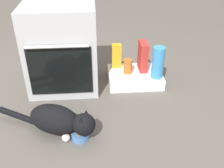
{
  "coord_description": "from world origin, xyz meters",
  "views": [
    {
      "loc": [
        0.29,
        -1.77,
        1.34
      ],
      "look_at": [
        0.43,
        -0.02,
        0.25
      ],
      "focal_mm": 41.94,
      "sensor_mm": 36.0,
      "label": 1
    }
  ],
  "objects_px": {
    "water_bottle": "(158,63)",
    "cereal_box": "(143,56)",
    "pantry_cabinet": "(135,77)",
    "oven": "(62,48)",
    "juice_carton": "(116,56)",
    "food_bowl": "(80,135)",
    "sauce_jar": "(128,66)",
    "cat": "(59,120)"
  },
  "relations": [
    {
      "from": "oven",
      "to": "pantry_cabinet",
      "type": "height_order",
      "value": "oven"
    },
    {
      "from": "oven",
      "to": "sauce_jar",
      "type": "bearing_deg",
      "value": 0.61
    },
    {
      "from": "cat",
      "to": "sauce_jar",
      "type": "distance_m",
      "value": 0.91
    },
    {
      "from": "cereal_box",
      "to": "food_bowl",
      "type": "bearing_deg",
      "value": -126.05
    },
    {
      "from": "cat",
      "to": "juice_carton",
      "type": "xyz_separation_m",
      "value": [
        0.49,
        0.82,
        0.1
      ]
    },
    {
      "from": "water_bottle",
      "to": "cereal_box",
      "type": "relative_size",
      "value": 1.07
    },
    {
      "from": "sauce_jar",
      "to": "water_bottle",
      "type": "height_order",
      "value": "water_bottle"
    },
    {
      "from": "food_bowl",
      "to": "water_bottle",
      "type": "xyz_separation_m",
      "value": [
        0.7,
        0.65,
        0.22
      ]
    },
    {
      "from": "sauce_jar",
      "to": "cat",
      "type": "bearing_deg",
      "value": -130.49
    },
    {
      "from": "juice_carton",
      "to": "water_bottle",
      "type": "xyz_separation_m",
      "value": [
        0.36,
        -0.23,
        0.03
      ]
    },
    {
      "from": "cat",
      "to": "cereal_box",
      "type": "height_order",
      "value": "cereal_box"
    },
    {
      "from": "cereal_box",
      "to": "juice_carton",
      "type": "bearing_deg",
      "value": 164.4
    },
    {
      "from": "sauce_jar",
      "to": "cereal_box",
      "type": "xyz_separation_m",
      "value": [
        0.15,
        0.06,
        0.07
      ]
    },
    {
      "from": "cat",
      "to": "juice_carton",
      "type": "bearing_deg",
      "value": 82.54
    },
    {
      "from": "oven",
      "to": "juice_carton",
      "type": "relative_size",
      "value": 3.23
    },
    {
      "from": "sauce_jar",
      "to": "food_bowl",
      "type": "bearing_deg",
      "value": -120.38
    },
    {
      "from": "pantry_cabinet",
      "to": "food_bowl",
      "type": "distance_m",
      "value": 0.91
    },
    {
      "from": "food_bowl",
      "to": "juice_carton",
      "type": "xyz_separation_m",
      "value": [
        0.34,
        0.88,
        0.19
      ]
    },
    {
      "from": "food_bowl",
      "to": "cereal_box",
      "type": "relative_size",
      "value": 0.47
    },
    {
      "from": "water_bottle",
      "to": "cereal_box",
      "type": "height_order",
      "value": "water_bottle"
    },
    {
      "from": "food_bowl",
      "to": "juice_carton",
      "type": "height_order",
      "value": "juice_carton"
    },
    {
      "from": "cereal_box",
      "to": "oven",
      "type": "bearing_deg",
      "value": -174.92
    },
    {
      "from": "pantry_cabinet",
      "to": "water_bottle",
      "type": "distance_m",
      "value": 0.29
    },
    {
      "from": "sauce_jar",
      "to": "juice_carton",
      "type": "height_order",
      "value": "juice_carton"
    },
    {
      "from": "juice_carton",
      "to": "cat",
      "type": "bearing_deg",
      "value": -120.99
    },
    {
      "from": "pantry_cabinet",
      "to": "oven",
      "type": "bearing_deg",
      "value": -179.35
    },
    {
      "from": "sauce_jar",
      "to": "water_bottle",
      "type": "xyz_separation_m",
      "value": [
        0.26,
        -0.1,
        0.08
      ]
    },
    {
      "from": "water_bottle",
      "to": "juice_carton",
      "type": "bearing_deg",
      "value": 147.25
    },
    {
      "from": "oven",
      "to": "food_bowl",
      "type": "bearing_deg",
      "value": -78.11
    },
    {
      "from": "sauce_jar",
      "to": "juice_carton",
      "type": "xyz_separation_m",
      "value": [
        -0.1,
        0.13,
        0.05
      ]
    },
    {
      "from": "oven",
      "to": "pantry_cabinet",
      "type": "relative_size",
      "value": 1.52
    },
    {
      "from": "oven",
      "to": "cat",
      "type": "height_order",
      "value": "oven"
    },
    {
      "from": "juice_carton",
      "to": "water_bottle",
      "type": "bearing_deg",
      "value": -32.75
    },
    {
      "from": "oven",
      "to": "sauce_jar",
      "type": "relative_size",
      "value": 5.54
    },
    {
      "from": "food_bowl",
      "to": "cereal_box",
      "type": "bearing_deg",
      "value": 53.95
    },
    {
      "from": "water_bottle",
      "to": "oven",
      "type": "bearing_deg",
      "value": 173.74
    },
    {
      "from": "water_bottle",
      "to": "pantry_cabinet",
      "type": "bearing_deg",
      "value": 151.58
    },
    {
      "from": "oven",
      "to": "food_bowl",
      "type": "xyz_separation_m",
      "value": [
        0.16,
        -0.75,
        -0.35
      ]
    },
    {
      "from": "cat",
      "to": "cereal_box",
      "type": "relative_size",
      "value": 2.69
    },
    {
      "from": "pantry_cabinet",
      "to": "water_bottle",
      "type": "xyz_separation_m",
      "value": [
        0.19,
        -0.1,
        0.2
      ]
    },
    {
      "from": "food_bowl",
      "to": "cat",
      "type": "relative_size",
      "value": 0.17
    },
    {
      "from": "food_bowl",
      "to": "juice_carton",
      "type": "bearing_deg",
      "value": 68.67
    }
  ]
}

